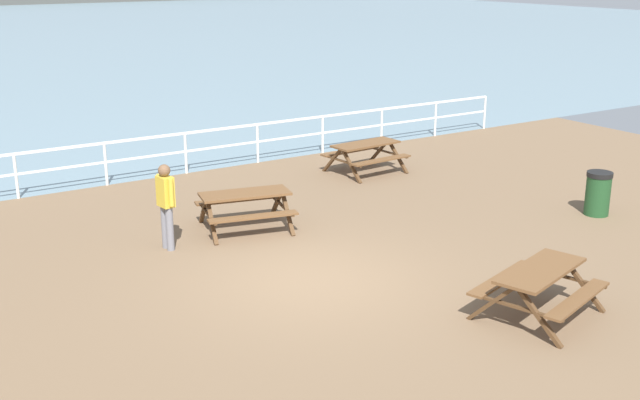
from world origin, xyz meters
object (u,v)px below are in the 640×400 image
object	(u,v)px
picnic_table_near_right	(366,150)
litter_bin	(598,193)
picnic_table_mid_centre	(245,202)
visitor	(166,201)
picnic_table_near_left	(540,281)

from	to	relation	value
picnic_table_near_right	litter_bin	xyz separation A→B (m)	(2.12, -5.58, -0.10)
picnic_table_near_right	litter_bin	bearing A→B (deg)	-73.51
picnic_table_mid_centre	litter_bin	world-z (taller)	litter_bin
visitor	picnic_table_near_right	bearing A→B (deg)	-165.14
picnic_table_mid_centre	visitor	xyz separation A→B (m)	(-1.78, -0.24, 0.36)
picnic_table_near_left	visitor	bearing A→B (deg)	105.05
picnic_table_near_left	picnic_table_mid_centre	bearing A→B (deg)	90.17
picnic_table_mid_centre	visitor	size ratio (longest dim) A/B	1.26
picnic_table_mid_centre	litter_bin	distance (m)	7.55
picnic_table_near_left	litter_bin	xyz separation A→B (m)	(4.93, 2.86, -0.10)
picnic_table_near_right	litter_bin	size ratio (longest dim) A/B	2.01
picnic_table_near_left	picnic_table_near_right	world-z (taller)	same
visitor	picnic_table_near_left	bearing A→B (deg)	115.15
picnic_table_near_right	litter_bin	distance (m)	5.97
visitor	litter_bin	size ratio (longest dim) A/B	1.75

